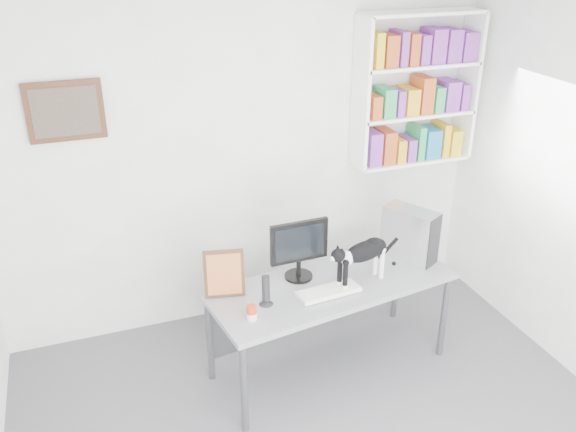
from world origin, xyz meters
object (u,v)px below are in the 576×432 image
(desk, at_px, (330,325))
(leaning_print, at_px, (224,273))
(pc_tower, at_px, (409,234))
(soup_can, at_px, (252,313))
(bookshelf, at_px, (416,90))
(keyboard, at_px, (328,291))
(cat, at_px, (363,262))
(speaker, at_px, (266,290))
(monitor, at_px, (299,249))

(desk, distance_m, leaning_print, 0.94)
(pc_tower, xyz_separation_m, soup_can, (-1.37, -0.37, -0.15))
(bookshelf, bearing_deg, desk, -142.07)
(bookshelf, height_order, pc_tower, bookshelf)
(keyboard, xyz_separation_m, leaning_print, (-0.68, 0.24, 0.15))
(cat, bearing_deg, pc_tower, 8.63)
(keyboard, distance_m, soup_can, 0.60)
(leaning_print, distance_m, cat, 0.98)
(pc_tower, height_order, speaker, pc_tower)
(monitor, xyz_separation_m, keyboard, (0.12, -0.27, -0.21))
(soup_can, xyz_separation_m, cat, (0.88, 0.17, 0.12))
(leaning_print, height_order, cat, leaning_print)
(leaning_print, relative_size, soup_can, 3.39)
(keyboard, height_order, pc_tower, pc_tower)
(bookshelf, distance_m, desk, 2.02)
(desk, xyz_separation_m, pc_tower, (0.70, 0.13, 0.57))
(desk, xyz_separation_m, cat, (0.21, -0.07, 0.54))
(desk, xyz_separation_m, speaker, (-0.53, -0.10, 0.48))
(bookshelf, height_order, cat, bookshelf)
(desk, distance_m, pc_tower, 0.91)
(cat, bearing_deg, desk, 148.36)
(monitor, relative_size, keyboard, 1.03)
(pc_tower, xyz_separation_m, cat, (-0.49, -0.20, -0.04))
(bookshelf, bearing_deg, monitor, -151.56)
(monitor, xyz_separation_m, speaker, (-0.33, -0.25, -0.12))
(speaker, distance_m, cat, 0.74)
(keyboard, bearing_deg, desk, 52.19)
(pc_tower, relative_size, leaning_print, 1.18)
(speaker, bearing_deg, monitor, 52.52)
(monitor, height_order, pc_tower, monitor)
(speaker, distance_m, leaning_print, 0.32)
(pc_tower, bearing_deg, cat, 173.21)
(soup_can, bearing_deg, bookshelf, 31.64)
(monitor, distance_m, soup_can, 0.64)
(desk, relative_size, leaning_print, 5.17)
(monitor, height_order, speaker, monitor)
(desk, distance_m, speaker, 0.72)
(keyboard, xyz_separation_m, soup_can, (-0.59, -0.11, 0.03))
(keyboard, bearing_deg, pc_tower, 13.29)
(desk, relative_size, cat, 3.28)
(keyboard, distance_m, speaker, 0.46)
(desk, relative_size, pc_tower, 4.38)
(monitor, height_order, soup_can, monitor)
(soup_can, height_order, cat, cat)
(speaker, relative_size, soup_can, 2.20)
(leaning_print, bearing_deg, keyboard, -7.42)
(keyboard, bearing_deg, speaker, 172.00)
(pc_tower, relative_size, soup_can, 4.01)
(keyboard, relative_size, soup_can, 4.38)
(cat, bearing_deg, monitor, 137.64)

